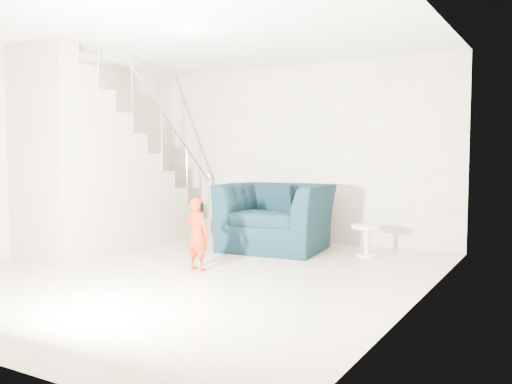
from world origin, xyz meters
TOP-DOWN VIEW (x-y plane):
  - floor at (0.00, 0.00)m, footprint 5.50×5.50m
  - ceiling at (0.00, 0.00)m, footprint 5.50×5.50m
  - back_wall at (0.00, 2.75)m, footprint 5.00×0.00m
  - left_wall at (-2.50, 0.00)m, footprint 0.00×5.50m
  - right_wall at (2.50, 0.00)m, footprint 0.00×5.50m
  - armchair at (0.11, 1.83)m, footprint 1.54×1.38m
  - toddler at (-0.04, 0.17)m, footprint 0.33×0.24m
  - side_table at (1.37, 2.00)m, footprint 0.41×0.41m
  - staircase at (-2.00, 0.55)m, footprint 1.02×3.03m
  - cushion at (0.04, 2.06)m, footprint 0.42×0.20m
  - throw at (-0.46, 1.80)m, footprint 0.05×0.51m
  - phone at (0.04, 0.15)m, footprint 0.02×0.05m

SIDE VIEW (x-z plane):
  - floor at x=0.00m, z-range 0.00..0.00m
  - side_table at x=1.37m, z-range 0.07..0.48m
  - toddler at x=-0.04m, z-range 0.00..0.84m
  - armchair at x=0.11m, z-range 0.00..0.92m
  - throw at x=-0.46m, z-range 0.29..0.86m
  - cushion at x=0.04m, z-range 0.50..0.91m
  - phone at x=0.04m, z-range 0.68..0.78m
  - staircase at x=-2.00m, z-range -0.86..2.76m
  - left_wall at x=-2.50m, z-range -1.40..4.10m
  - right_wall at x=2.50m, z-range -1.40..4.10m
  - back_wall at x=0.00m, z-range -1.15..3.85m
  - ceiling at x=0.00m, z-range 2.70..2.70m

